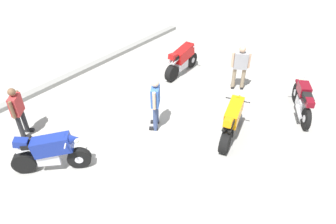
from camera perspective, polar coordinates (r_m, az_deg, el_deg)
The scene contains 9 objects.
ground_plane at distance 9.25m, azimuth -3.62°, elevation -4.55°, with size 40.00×40.00×0.00m, color #9E9E99.
curb_edge at distance 12.27m, azimuth -19.82°, elevation 4.87°, with size 14.00×0.30×0.15m, color gray.
motorcycle_blue_sportbike at distance 8.44m, azimuth -20.41°, elevation -6.66°, with size 1.53×1.50×1.14m.
motorcycle_red_sportbike at distance 12.10m, azimuth 2.58°, elevation 9.47°, with size 1.96×0.70×1.14m.
motorcycle_orange_sportbike at distance 9.09m, azimuth 11.48°, elevation -1.37°, with size 1.93×0.86×1.14m.
motorcycle_maroon_cruiser at distance 10.70m, azimuth 23.04°, elevation 2.01°, with size 1.84×1.20×1.09m.
person_in_red_shirt at distance 9.72m, azimuth -25.38°, elevation 0.33°, with size 0.55×0.51×1.58m.
person_in_gray_shirt at distance 11.22m, azimuth 12.85°, elevation 8.19°, with size 0.49×0.58×1.63m.
person_in_blue_shirt at distance 9.08m, azimuth -2.28°, elevation 1.97°, with size 0.58×0.49×1.63m.
Camera 1 is at (-5.06, -4.87, 6.02)m, focal length 33.93 mm.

